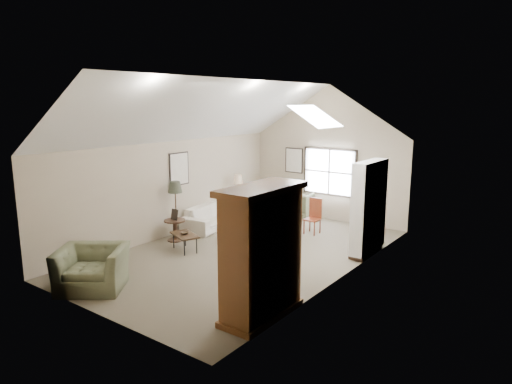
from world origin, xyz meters
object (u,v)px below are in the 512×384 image
Objects in this scene: sofa at (214,216)px; side_chair at (312,216)px; side_table at (175,230)px; armchair_far at (299,204)px; coffee_table at (185,242)px; armoire at (262,253)px; armchair_near at (92,268)px.

sofa is 2.28× the size of side_chair.
side_table is 0.57× the size of side_chair.
sofa is 2.53× the size of armchair_far.
sofa is 3.99× the size of side_table.
armchair_far is 1.08× the size of coffee_table.
coffee_table is (-3.44, 1.65, -0.89)m from armoire.
armoire is 1.79× the size of armchair_near.
armchair_near is 2.65m from coffee_table.
armchair_far is (-2.95, 6.10, -0.71)m from armoire.
armchair_far is at bearing -39.15° from sofa.
armchair_far reaches higher than sofa.
armchair_far reaches higher than coffee_table.
armchair_far is at bearing 72.47° from side_table.
armchair_near is (-3.26, -0.99, -0.70)m from armoire.
armoire is at bearing -25.56° from coffee_table.
coffee_table is 1.46× the size of side_table.
side_table is at bearing -133.46° from side_chair.
armoire reaches higher than armchair_near.
armoire is 3.92m from coffee_table.
armoire reaches higher than coffee_table.
coffee_table is (-0.49, -4.45, -0.19)m from armchair_far.
armchair_near reaches higher than armchair_far.
sofa is 4.78m from armchair_near.
armchair_far is 4.22m from side_table.
armchair_far is (1.37, 2.42, 0.07)m from sofa.
side_chair reaches higher than coffee_table.
armchair_far is at bearing 115.83° from armoire.
sofa is 2.82m from side_chair.
coffee_table is at bearing 56.42° from armchair_near.
armchair_far is at bearing 83.71° from coffee_table.
armchair_far is 1.87m from side_chair.
side_chair is (-1.71, 4.71, -0.62)m from armoire.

